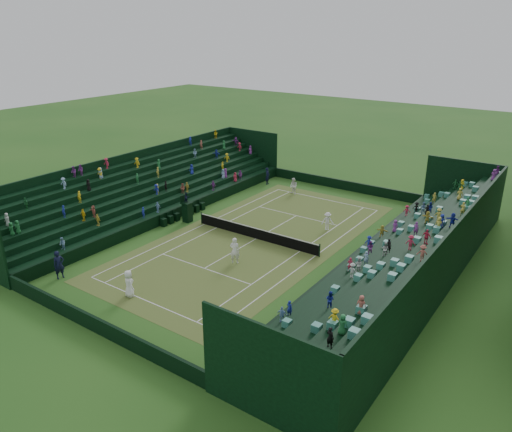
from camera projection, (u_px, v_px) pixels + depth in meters
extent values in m
plane|color=#25581B|center=(256.00, 239.00, 40.38)|extent=(160.00, 160.00, 0.00)
cube|color=#3B6D24|center=(256.00, 239.00, 40.38)|extent=(12.97, 26.77, 0.01)
cube|color=black|center=(343.00, 185.00, 52.33)|extent=(17.17, 0.20, 1.00)
cube|color=black|center=(94.00, 324.00, 28.08)|extent=(17.17, 0.20, 1.00)
cube|color=black|center=(353.00, 260.00, 35.65)|extent=(0.20, 31.77, 1.00)
cube|color=black|center=(179.00, 212.00, 44.75)|extent=(0.20, 31.77, 1.00)
cube|color=black|center=(359.00, 262.00, 35.38)|extent=(0.80, 32.00, 1.00)
cube|color=black|center=(370.00, 262.00, 34.87)|extent=(0.80, 32.00, 1.45)
cube|color=black|center=(381.00, 262.00, 34.36)|extent=(0.80, 32.00, 1.90)
cube|color=black|center=(393.00, 262.00, 33.85)|extent=(0.80, 32.00, 2.35)
cube|color=black|center=(405.00, 262.00, 33.34)|extent=(0.80, 32.00, 2.80)
cube|color=black|center=(417.00, 262.00, 32.83)|extent=(0.80, 32.00, 3.25)
cube|color=black|center=(430.00, 262.00, 32.32)|extent=(0.80, 32.00, 3.70)
cube|color=black|center=(443.00, 262.00, 31.81)|extent=(0.80, 32.00, 4.15)
cube|color=black|center=(452.00, 259.00, 31.41)|extent=(0.20, 32.00, 4.90)
cube|color=black|center=(175.00, 211.00, 45.02)|extent=(0.80, 32.00, 1.00)
cube|color=black|center=(168.00, 207.00, 45.37)|extent=(0.80, 32.00, 1.45)
cube|color=black|center=(162.00, 203.00, 45.72)|extent=(0.80, 32.00, 1.90)
cube|color=black|center=(155.00, 199.00, 46.07)|extent=(0.80, 32.00, 2.35)
cube|color=black|center=(149.00, 195.00, 46.42)|extent=(0.80, 32.00, 2.80)
cube|color=black|center=(143.00, 191.00, 46.76)|extent=(0.80, 32.00, 3.25)
cube|color=black|center=(137.00, 187.00, 47.11)|extent=(0.80, 32.00, 3.70)
cube|color=black|center=(131.00, 184.00, 47.46)|extent=(0.80, 32.00, 4.15)
cube|color=black|center=(127.00, 179.00, 47.59)|extent=(0.20, 32.00, 4.90)
cylinder|color=black|center=(202.00, 218.00, 43.29)|extent=(0.10, 0.10, 1.06)
cylinder|color=black|center=(320.00, 250.00, 37.09)|extent=(0.10, 0.10, 1.06)
cube|color=black|center=(256.00, 234.00, 40.22)|extent=(11.57, 0.02, 0.86)
cube|color=white|center=(256.00, 228.00, 40.05)|extent=(11.57, 0.04, 0.07)
cube|color=black|center=(187.00, 213.00, 43.63)|extent=(0.66, 0.66, 1.71)
cube|color=black|center=(187.00, 203.00, 43.31)|extent=(0.85, 0.85, 0.09)
cube|color=black|center=(184.00, 199.00, 43.37)|extent=(0.08, 0.85, 0.66)
imported|color=black|center=(187.00, 198.00, 43.13)|extent=(0.43, 0.50, 0.88)
cube|color=black|center=(164.00, 222.00, 42.83)|extent=(0.44, 0.44, 0.70)
cube|color=black|center=(162.00, 217.00, 42.79)|extent=(0.05, 0.44, 0.44)
cube|color=black|center=(170.00, 220.00, 43.44)|extent=(0.44, 0.44, 0.70)
cube|color=black|center=(168.00, 214.00, 43.40)|extent=(0.05, 0.44, 0.44)
cube|color=black|center=(177.00, 217.00, 44.05)|extent=(0.44, 0.44, 0.70)
cube|color=black|center=(175.00, 212.00, 44.01)|extent=(0.05, 0.44, 0.44)
cube|color=black|center=(190.00, 211.00, 45.43)|extent=(0.44, 0.44, 0.70)
cube|color=black|center=(188.00, 206.00, 45.39)|extent=(0.05, 0.44, 0.44)
cube|color=black|center=(196.00, 209.00, 46.04)|extent=(0.44, 0.44, 0.70)
cube|color=black|center=(194.00, 204.00, 46.00)|extent=(0.05, 0.44, 0.44)
cube|color=black|center=(202.00, 206.00, 46.65)|extent=(0.44, 0.44, 0.70)
cube|color=black|center=(200.00, 201.00, 46.61)|extent=(0.05, 0.44, 0.44)
imported|color=white|center=(129.00, 284.00, 31.57)|extent=(1.03, 0.83, 1.82)
imported|color=white|center=(235.00, 250.00, 35.99)|extent=(0.86, 0.75, 2.00)
imported|color=white|center=(294.00, 186.00, 50.74)|extent=(0.96, 0.82, 1.69)
imported|color=white|center=(327.00, 221.00, 41.91)|extent=(1.16, 1.09, 1.58)
imported|color=black|center=(267.00, 176.00, 53.94)|extent=(0.58, 0.75, 1.82)
imported|color=black|center=(59.00, 265.00, 33.84)|extent=(0.65, 0.83, 2.00)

